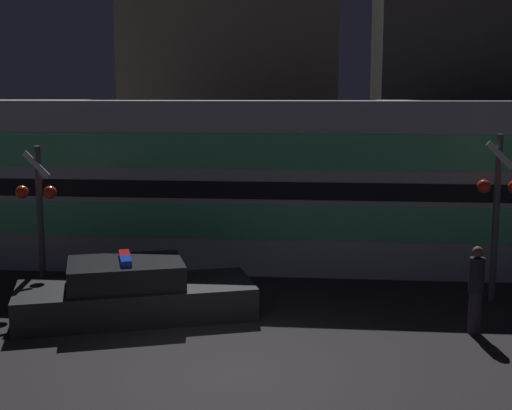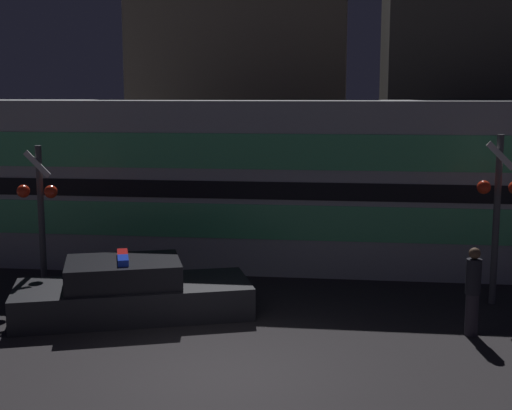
{
  "view_description": "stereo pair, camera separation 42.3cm",
  "coord_description": "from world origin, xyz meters",
  "px_view_note": "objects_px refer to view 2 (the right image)",
  "views": [
    {
      "loc": [
        1.36,
        -10.18,
        4.27
      ],
      "look_at": [
        -0.18,
        5.14,
        1.84
      ],
      "focal_mm": 50.0,
      "sensor_mm": 36.0,
      "label": 1
    },
    {
      "loc": [
        1.78,
        -10.13,
        4.27
      ],
      "look_at": [
        -0.18,
        5.14,
        1.84
      ],
      "focal_mm": 50.0,
      "sensor_mm": 36.0,
      "label": 2
    }
  ],
  "objects_px": {
    "train": "(352,184)",
    "pedestrian": "(473,291)",
    "police_car": "(131,293)",
    "crossing_signal_near": "(498,206)"
  },
  "relations": [
    {
      "from": "train",
      "to": "pedestrian",
      "type": "xyz_separation_m",
      "value": [
        2.11,
        -5.08,
        -1.22
      ]
    },
    {
      "from": "police_car",
      "to": "crossing_signal_near",
      "type": "xyz_separation_m",
      "value": [
        7.1,
        1.63,
        1.58
      ]
    },
    {
      "from": "train",
      "to": "police_car",
      "type": "bearing_deg",
      "value": -131.9
    },
    {
      "from": "train",
      "to": "police_car",
      "type": "relative_size",
      "value": 4.48
    },
    {
      "from": "train",
      "to": "pedestrian",
      "type": "distance_m",
      "value": 5.63
    },
    {
      "from": "police_car",
      "to": "crossing_signal_near",
      "type": "relative_size",
      "value": 1.39
    },
    {
      "from": "train",
      "to": "crossing_signal_near",
      "type": "bearing_deg",
      "value": -47.03
    },
    {
      "from": "train",
      "to": "police_car",
      "type": "height_order",
      "value": "train"
    },
    {
      "from": "pedestrian",
      "to": "train",
      "type": "bearing_deg",
      "value": 112.61
    },
    {
      "from": "police_car",
      "to": "pedestrian",
      "type": "height_order",
      "value": "pedestrian"
    }
  ]
}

